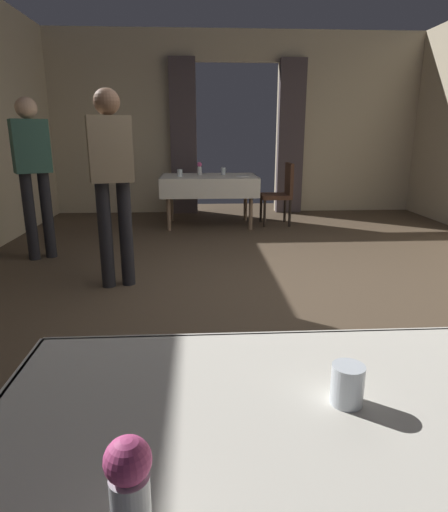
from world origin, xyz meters
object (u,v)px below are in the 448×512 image
at_px(plate_mid_d, 242,176).
at_px(person_waiter_by_doorway, 33,166).
at_px(dining_table_near, 330,463).
at_px(glass_mid_b, 223,171).
at_px(flower_vase_near, 130,491).
at_px(glass_near_b, 347,385).
at_px(flower_vase_mid, 200,168).
at_px(glass_mid_c, 180,173).
at_px(dining_table_mid, 209,182).
at_px(person_diner_standing_aside, 112,173).
at_px(chair_mid_right, 281,191).

xyz_separation_m(plate_mid_d, person_waiter_by_doorway, (-2.40, -1.56, 0.27)).
distance_m(dining_table_near, glass_mid_b, 5.90).
bearing_deg(flower_vase_near, glass_near_b, 37.78).
bearing_deg(flower_vase_mid, plate_mid_d, -25.71).
bearing_deg(glass_mid_c, glass_near_b, -83.78).
bearing_deg(dining_table_mid, glass_near_b, -88.20).
xyz_separation_m(dining_table_mid, person_diner_standing_aside, (-0.91, -2.70, 0.37)).
relative_size(dining_table_mid, glass_mid_b, 12.65).
bearing_deg(person_diner_standing_aside, flower_vase_near, -79.09).
bearing_deg(person_diner_standing_aside, dining_table_near, -71.62).
relative_size(dining_table_near, chair_mid_right, 1.65).
height_order(flower_vase_near, flower_vase_mid, flower_vase_near).
height_order(dining_table_mid, glass_mid_b, glass_mid_b).
relative_size(dining_table_near, flower_vase_near, 7.99).
xyz_separation_m(flower_vase_near, plate_mid_d, (0.74, 5.87, -0.10)).
bearing_deg(flower_vase_near, dining_table_near, 33.26).
xyz_separation_m(flower_vase_near, glass_mid_b, (0.48, 6.15, -0.05)).
bearing_deg(dining_table_mid, person_diner_standing_aside, -108.57).
xyz_separation_m(glass_mid_b, plate_mid_d, (0.26, -0.28, -0.05)).
bearing_deg(plate_mid_d, dining_table_mid, 161.01).
relative_size(flower_vase_near, glass_near_b, 2.00).
distance_m(dining_table_near, chair_mid_right, 5.88).
height_order(dining_table_near, glass_mid_c, glass_mid_c).
relative_size(chair_mid_right, glass_mid_c, 8.72).
distance_m(dining_table_near, dining_table_mid, 5.79).
relative_size(chair_mid_right, flower_vase_mid, 4.89).
xyz_separation_m(flower_vase_near, flower_vase_mid, (0.12, 6.17, -0.00)).
height_order(flower_vase_near, glass_mid_c, flower_vase_near).
xyz_separation_m(glass_near_b, person_diner_standing_aside, (-1.09, 3.00, 0.23)).
bearing_deg(person_diner_standing_aside, glass_near_b, -70.09).
bearing_deg(flower_vase_near, plate_mid_d, 82.78).
xyz_separation_m(glass_near_b, glass_mid_b, (0.04, 5.81, 0.01)).
bearing_deg(dining_table_near, flower_vase_mid, 92.50).
relative_size(dining_table_mid, plate_mid_d, 7.46).
height_order(flower_vase_mid, plate_mid_d, flower_vase_mid).
relative_size(flower_vase_mid, person_diner_standing_aside, 0.11).
bearing_deg(glass_near_b, person_waiter_by_doorway, 117.86).
bearing_deg(glass_mid_b, glass_near_b, -90.42).
bearing_deg(dining_table_near, glass_mid_c, 95.52).
distance_m(flower_vase_mid, person_waiter_by_doorway, 2.58).
relative_size(flower_vase_near, person_waiter_by_doorway, 0.11).
distance_m(glass_near_b, glass_mid_c, 5.59).
xyz_separation_m(flower_vase_near, person_waiter_by_doorway, (-1.66, 4.31, 0.17)).
relative_size(flower_vase_mid, person_waiter_by_doorway, 0.11).
xyz_separation_m(chair_mid_right, flower_vase_near, (-1.36, -6.04, 0.34)).
xyz_separation_m(dining_table_near, glass_mid_b, (0.10, 5.90, 0.14)).
bearing_deg(flower_vase_near, glass_mid_c, 91.59).
bearing_deg(flower_vase_near, flower_vase_mid, 88.85).
relative_size(dining_table_mid, chair_mid_right, 1.52).
xyz_separation_m(chair_mid_right, flower_vase_mid, (-1.23, 0.13, 0.34)).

